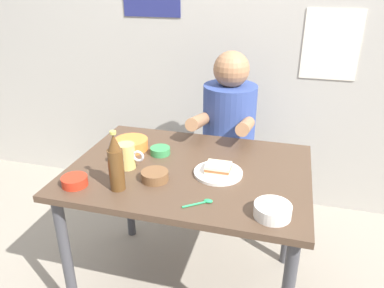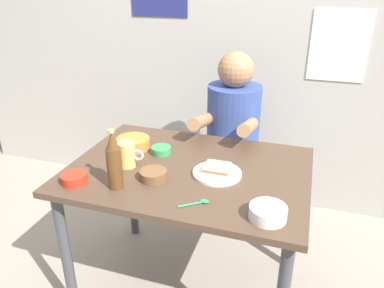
# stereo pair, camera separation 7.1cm
# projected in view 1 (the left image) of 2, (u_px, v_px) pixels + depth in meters

# --- Properties ---
(ground_plane) EXTENTS (6.00, 6.00, 0.00)m
(ground_plane) POSITION_uv_depth(u_px,v_px,m) (190.00, 286.00, 2.03)
(ground_plane) COLOR gray
(wall_back) EXTENTS (4.40, 0.09, 2.60)m
(wall_back) POSITION_uv_depth(u_px,v_px,m) (232.00, 18.00, 2.40)
(wall_back) COLOR #ADA89E
(wall_back) RESTS_ON ground
(dining_table) EXTENTS (1.10, 0.80, 0.74)m
(dining_table) POSITION_uv_depth(u_px,v_px,m) (189.00, 185.00, 1.76)
(dining_table) COLOR #4C3828
(dining_table) RESTS_ON ground
(stool) EXTENTS (0.34, 0.34, 0.45)m
(stool) POSITION_uv_depth(u_px,v_px,m) (227.00, 178.00, 2.41)
(stool) COLOR #4C4C51
(stool) RESTS_ON ground
(person_seated) EXTENTS (0.33, 0.56, 0.72)m
(person_seated) POSITION_uv_depth(u_px,v_px,m) (229.00, 119.00, 2.23)
(person_seated) COLOR #33478C
(person_seated) RESTS_ON stool
(plate_orange) EXTENTS (0.22, 0.22, 0.01)m
(plate_orange) POSITION_uv_depth(u_px,v_px,m) (218.00, 173.00, 1.66)
(plate_orange) COLOR silver
(plate_orange) RESTS_ON dining_table
(sandwich) EXTENTS (0.11, 0.09, 0.04)m
(sandwich) POSITION_uv_depth(u_px,v_px,m) (218.00, 168.00, 1.65)
(sandwich) COLOR beige
(sandwich) RESTS_ON plate_orange
(beer_mug) EXTENTS (0.13, 0.08, 0.12)m
(beer_mug) POSITION_uv_depth(u_px,v_px,m) (127.00, 156.00, 1.69)
(beer_mug) COLOR #D1BC66
(beer_mug) RESTS_ON dining_table
(beer_bottle) EXTENTS (0.06, 0.06, 0.26)m
(beer_bottle) POSITION_uv_depth(u_px,v_px,m) (116.00, 164.00, 1.50)
(beer_bottle) COLOR #593819
(beer_bottle) RESTS_ON dining_table
(rice_bowl_white) EXTENTS (0.14, 0.14, 0.05)m
(rice_bowl_white) POSITION_uv_depth(u_px,v_px,m) (273.00, 210.00, 1.36)
(rice_bowl_white) COLOR silver
(rice_bowl_white) RESTS_ON dining_table
(soup_bowl_orange) EXTENTS (0.17, 0.17, 0.05)m
(soup_bowl_orange) POSITION_uv_depth(u_px,v_px,m) (131.00, 144.00, 1.89)
(soup_bowl_orange) COLOR orange
(soup_bowl_orange) RESTS_ON dining_table
(dip_bowl_green) EXTENTS (0.10, 0.10, 0.03)m
(dip_bowl_green) POSITION_uv_depth(u_px,v_px,m) (160.00, 150.00, 1.84)
(dip_bowl_green) COLOR #388C4C
(dip_bowl_green) RESTS_ON dining_table
(condiment_bowl_brown) EXTENTS (0.12, 0.12, 0.04)m
(condiment_bowl_brown) POSITION_uv_depth(u_px,v_px,m) (155.00, 175.00, 1.60)
(condiment_bowl_brown) COLOR brown
(condiment_bowl_brown) RESTS_ON dining_table
(sauce_bowl_chili) EXTENTS (0.11, 0.11, 0.04)m
(sauce_bowl_chili) POSITION_uv_depth(u_px,v_px,m) (75.00, 181.00, 1.57)
(sauce_bowl_chili) COLOR red
(sauce_bowl_chili) RESTS_ON dining_table
(spoon) EXTENTS (0.11, 0.08, 0.01)m
(spoon) POSITION_uv_depth(u_px,v_px,m) (203.00, 202.00, 1.45)
(spoon) COLOR #26A559
(spoon) RESTS_ON dining_table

